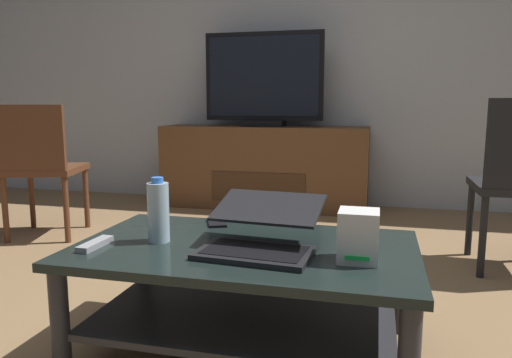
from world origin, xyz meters
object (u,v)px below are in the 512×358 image
(water_bottle_near, at_px, (158,212))
(cell_phone, at_px, (217,222))
(media_cabinet, at_px, (264,167))
(television, at_px, (264,81))
(router_box, at_px, (358,236))
(tv_remote, at_px, (95,244))
(laptop, at_px, (261,234))
(coffee_table, at_px, (245,278))
(side_chair, at_px, (40,163))

(water_bottle_near, bearing_deg, cell_phone, 68.38)
(media_cabinet, distance_m, television, 0.71)
(media_cabinet, distance_m, water_bottle_near, 2.41)
(router_box, bearing_deg, media_cabinet, 109.61)
(router_box, height_order, water_bottle_near, water_bottle_near)
(router_box, height_order, tv_remote, router_box)
(television, bearing_deg, laptop, -76.92)
(coffee_table, xyz_separation_m, tv_remote, (-0.49, -0.14, 0.13))
(laptop, bearing_deg, tv_remote, -169.83)
(television, bearing_deg, tv_remote, -89.93)
(side_chair, relative_size, router_box, 5.41)
(router_box, distance_m, cell_phone, 0.67)
(coffee_table, height_order, media_cabinet, media_cabinet)
(water_bottle_near, height_order, tv_remote, water_bottle_near)
(side_chair, bearing_deg, router_box, -29.78)
(side_chair, xyz_separation_m, tv_remote, (1.17, -1.24, -0.09))
(router_box, distance_m, water_bottle_near, 0.69)
(television, height_order, side_chair, television)
(cell_phone, bearing_deg, laptop, -73.19)
(side_chair, height_order, cell_phone, side_chair)
(television, distance_m, water_bottle_near, 2.45)
(tv_remote, bearing_deg, cell_phone, 55.02)
(media_cabinet, height_order, tv_remote, media_cabinet)
(media_cabinet, distance_m, cell_phone, 2.13)
(media_cabinet, height_order, television, television)
(side_chair, relative_size, laptop, 2.15)
(cell_phone, xyz_separation_m, tv_remote, (-0.30, -0.40, 0.01))
(media_cabinet, relative_size, cell_phone, 12.19)
(laptop, height_order, router_box, laptop)
(water_bottle_near, height_order, cell_phone, water_bottle_near)
(side_chair, bearing_deg, television, 47.03)
(coffee_table, distance_m, television, 2.52)
(television, relative_size, cell_phone, 6.95)
(coffee_table, distance_m, media_cabinet, 2.42)
(coffee_table, relative_size, side_chair, 1.34)
(laptop, distance_m, water_bottle_near, 0.38)
(media_cabinet, height_order, cell_phone, media_cabinet)
(side_chair, xyz_separation_m, laptop, (1.72, -1.14, -0.04))
(coffee_table, distance_m, laptop, 0.19)
(media_cabinet, bearing_deg, router_box, -70.39)
(coffee_table, height_order, tv_remote, tv_remote)
(television, bearing_deg, side_chair, -132.97)
(laptop, bearing_deg, television, 103.08)
(media_cabinet, xyz_separation_m, cell_phone, (0.30, -2.11, 0.06))
(coffee_table, bearing_deg, cell_phone, 126.09)
(media_cabinet, height_order, router_box, media_cabinet)
(router_box, xyz_separation_m, tv_remote, (-0.87, -0.07, -0.07))
(tv_remote, bearing_deg, router_box, 5.75)
(coffee_table, height_order, television, television)
(router_box, bearing_deg, laptop, 174.52)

